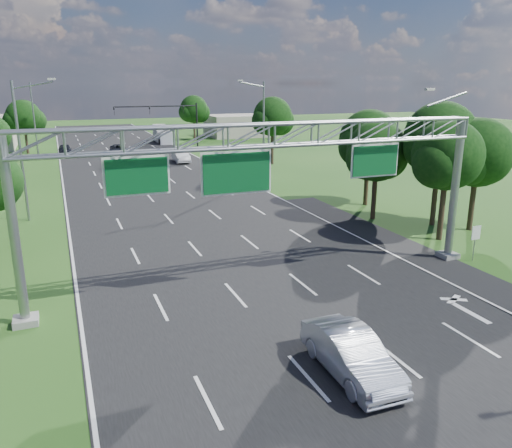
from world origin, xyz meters
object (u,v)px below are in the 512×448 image
regulatory_sign (476,236)px  silver_sedan (351,354)px  traffic_signal (174,116)px  sign_gantry (273,148)px  box_truck (162,134)px

regulatory_sign → silver_sedan: regulatory_sign is taller
silver_sedan → regulatory_sign: bearing=31.0°
traffic_signal → regulatory_sign: bearing=-84.8°
sign_gantry → box_truck: bearing=83.3°
sign_gantry → box_truck: size_ratio=3.08×
silver_sedan → box_truck: 73.72m
regulatory_sign → silver_sedan: 14.68m
sign_gantry → regulatory_sign: (12.07, -1.02, -5.38)m
traffic_signal → silver_sedan: traffic_signal is taller
silver_sedan → box_truck: bearing=84.7°
box_truck → traffic_signal: bearing=-90.0°
regulatory_sign → box_truck: bearing=93.8°
regulatory_sign → traffic_signal: traffic_signal is taller
regulatory_sign → box_truck: box_truck is taller
regulatory_sign → box_truck: 66.09m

